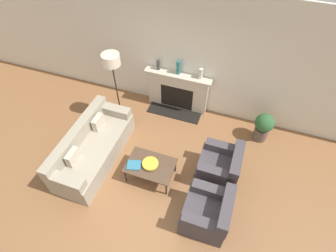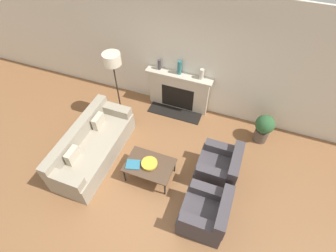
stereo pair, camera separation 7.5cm
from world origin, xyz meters
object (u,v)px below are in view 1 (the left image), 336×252
at_px(coffee_table, 150,166).
at_px(potted_plant, 263,126).
at_px(armchair_far, 220,167).
at_px(book, 134,165).
at_px(mantel_vase_center_right, 201,74).
at_px(mantel_vase_left, 158,65).
at_px(floor_lamp, 112,67).
at_px(bowl, 150,164).
at_px(mantel_vase_center_left, 178,67).
at_px(couch, 93,148).
at_px(fireplace, 178,91).
at_px(armchair_near, 208,213).

height_order(coffee_table, potted_plant, potted_plant).
bearing_deg(armchair_far, book, -69.63).
xyz_separation_m(mantel_vase_center_right, potted_plant, (1.59, -0.40, -0.74)).
bearing_deg(book, mantel_vase_left, 83.05).
bearing_deg(mantel_vase_left, floor_lamp, -128.34).
xyz_separation_m(book, potted_plant, (2.26, 1.89, -0.01)).
distance_m(bowl, mantel_vase_center_left, 2.29).
bearing_deg(floor_lamp, mantel_vase_center_left, 36.27).
height_order(couch, armchair_far, couch).
xyz_separation_m(floor_lamp, potted_plant, (3.28, 0.46, -1.08)).
xyz_separation_m(fireplace, mantel_vase_center_right, (0.52, 0.02, 0.65)).
bearing_deg(bowl, fireplace, 93.86).
bearing_deg(armchair_near, fireplace, -151.87).
distance_m(mantel_vase_center_right, potted_plant, 1.80).
distance_m(floor_lamp, mantel_vase_center_left, 1.48).
height_order(bowl, book, bowl).
height_order(couch, armchair_near, couch).
xyz_separation_m(fireplace, coffee_table, (0.14, -2.15, -0.12)).
bearing_deg(fireplace, book, -93.76).
relative_size(mantel_vase_center_right, potted_plant, 0.35).
xyz_separation_m(mantel_vase_center_left, mantel_vase_center_right, (0.52, 0.00, -0.04)).
height_order(mantel_vase_center_left, potted_plant, mantel_vase_center_left).
bearing_deg(fireplace, potted_plant, -10.27).
distance_m(bowl, mantel_vase_left, 2.37).
bearing_deg(fireplace, coffee_table, -86.22).
bearing_deg(potted_plant, book, -140.14).
bearing_deg(mantel_vase_center_right, bowl, -99.70).
height_order(armchair_near, mantel_vase_center_right, mantel_vase_center_right).
distance_m(book, mantel_vase_center_right, 2.49).
distance_m(armchair_far, mantel_vase_center_left, 2.39).
relative_size(fireplace, armchair_near, 1.98).
bearing_deg(coffee_table, bowl, -22.43).
distance_m(fireplace, book, 2.27).
relative_size(armchair_far, floor_lamp, 0.45).
bearing_deg(armchair_near, mantel_vase_center_left, -151.88).
xyz_separation_m(fireplace, floor_lamp, (-1.17, -0.84, 0.99)).
relative_size(fireplace, mantel_vase_center_right, 6.40).
relative_size(couch, bowl, 6.70).
bearing_deg(fireplace, mantel_vase_center_right, 1.72).
height_order(fireplace, mantel_vase_center_left, mantel_vase_center_left).
xyz_separation_m(fireplace, mantel_vase_left, (-0.50, 0.02, 0.65)).
bearing_deg(book, couch, 155.89).
bearing_deg(coffee_table, armchair_far, 20.09).
distance_m(fireplace, bowl, 2.16).
relative_size(fireplace, couch, 0.75).
xyz_separation_m(armchair_far, mantel_vase_center_left, (-1.44, 1.70, 0.87)).
relative_size(armchair_far, book, 2.51).
distance_m(armchair_near, mantel_vase_center_right, 2.96).
bearing_deg(mantel_vase_center_left, coffee_table, -86.04).
bearing_deg(armchair_far, mantel_vase_center_right, -151.72).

